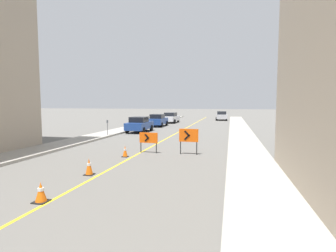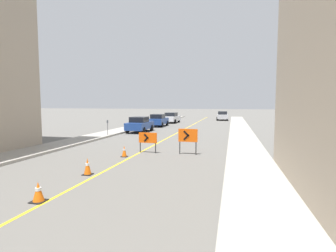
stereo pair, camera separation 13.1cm
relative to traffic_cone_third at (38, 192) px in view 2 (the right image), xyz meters
name	(u,v)px [view 2 (the right image)]	position (x,y,z in m)	size (l,w,h in m)	color
lane_stripe	(179,132)	(0.23, 20.11, -0.30)	(0.12, 62.86, 0.01)	gold
sidewalk_left	(123,130)	(-6.02, 20.11, -0.22)	(2.29, 62.86, 0.15)	#9E998E
sidewalk_right	(241,133)	(6.48, 20.11, -0.22)	(2.29, 62.86, 0.15)	#9E998E
traffic_cone_third	(38,192)	(0.00, 0.00, 0.00)	(0.42, 0.42, 0.61)	black
traffic_cone_fourth	(88,167)	(-0.18, 3.05, 0.04)	(0.38, 0.38, 0.69)	black
traffic_cone_fifth	(124,151)	(-0.18, 6.83, 0.01)	(0.33, 0.33, 0.63)	black
arrow_barricade_primary	(148,139)	(0.72, 8.27, 0.56)	(1.14, 0.11, 1.22)	#EF560C
arrow_barricade_secondary	(188,136)	(3.12, 8.35, 0.75)	(1.11, 0.09, 1.49)	#EF560C
parked_car_curb_near	(140,124)	(-3.72, 19.08, 0.50)	(1.94, 4.33, 1.59)	navy
parked_car_curb_mid	(158,120)	(-3.75, 26.10, 0.50)	(1.94, 4.33, 1.59)	navy
parked_car_curb_far	(171,118)	(-3.46, 32.47, 0.50)	(2.03, 4.39, 1.59)	silver
parked_car_opposite_side	(222,116)	(3.87, 40.92, 0.50)	(2.05, 4.40, 1.59)	#B7B7BC
parking_meter_far_curb	(108,124)	(-5.23, 14.84, 0.81)	(0.12, 0.11, 1.35)	#4C4C51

